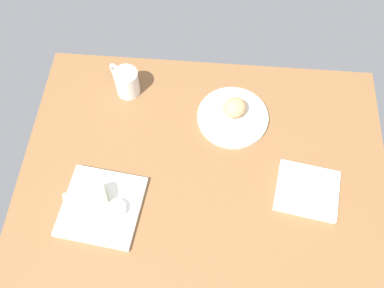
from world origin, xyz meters
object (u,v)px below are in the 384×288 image
Objects in this scene: square_plate at (102,207)px; breakfast_wrap at (86,198)px; round_plate at (233,117)px; scone_pastry at (235,108)px; book_stack at (307,191)px; coffee_mug at (126,81)px; sauce_cup at (117,209)px.

breakfast_wrap is (3.86, -0.81, 3.82)cm from square_plate.
scone_pastry is (-0.27, -1.36, 3.49)cm from round_plate.
scone_pastry reaches higher than round_plate.
square_plate is 59.42cm from book_stack.
book_stack is 65.87cm from coffee_mug.
book_stack is at bearing -168.89° from sauce_cup.
breakfast_wrap is 63.22cm from book_stack.
book_stack is (-22.15, 25.03, -3.10)cm from scone_pastry.
breakfast_wrap is 0.57× the size of book_stack.
sauce_cup is at bearing 47.48° from round_plate.
scone_pastry is at bearing 108.30° from breakfast_wrap.
sauce_cup reaches higher than book_stack.
sauce_cup is (-4.83, 1.01, 1.95)cm from square_plate.
round_plate is 4.19× the size of sauce_cup.
coffee_mug reaches higher than book_stack.
round_plate is 1.04× the size of square_plate.
book_stack is at bearing 133.43° from round_plate.
square_plate is 5.49cm from breakfast_wrap.
scone_pastry reaches higher than book_stack.
coffee_mug reaches higher than round_plate.
round_plate is 36.28cm from coffee_mug.
sauce_cup is 54.87cm from book_stack.
square_plate is 2.04× the size of coffee_mug.
round_plate is at bearing 166.84° from coffee_mug.
book_stack is at bearing 131.50° from scone_pastry.
coffee_mug is (57.51, -31.88, 3.75)cm from book_stack.
coffee_mug reaches higher than square_plate.
book_stack reaches higher than square_plate.
scone_pastry is 0.35× the size of square_plate.
square_plate reaches higher than round_plate.
breakfast_wrap is 1.05× the size of coffee_mug.
round_plate is at bearing -137.47° from square_plate.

